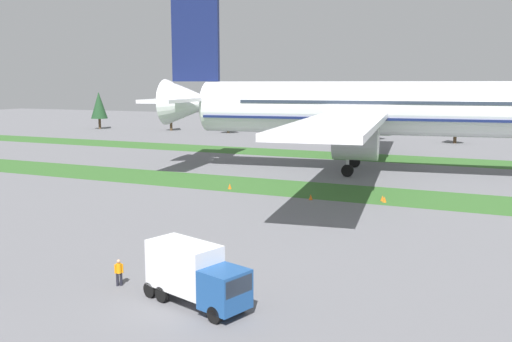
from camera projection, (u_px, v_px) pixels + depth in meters
The scene contains 10 objects.
grass_strip_near at pixel (263, 186), 70.80m from camera, with size 320.00×10.47×0.01m, color #336028.
grass_strip_far at pixel (335, 156), 100.57m from camera, with size 320.00×10.47×0.01m, color #336028.
airliner at pixel (371, 108), 80.09m from camera, with size 63.74×79.07×26.00m.
catering_truck at pixel (195, 273), 32.52m from camera, with size 7.33×4.31×3.58m.
ground_crew_marshaller at pixel (119, 271), 35.81m from camera, with size 0.48×0.37×1.74m.
taxiway_marker_0 at pixel (384, 199), 61.11m from camera, with size 0.44×0.44×0.63m, color orange.
taxiway_marker_1 at pixel (311, 197), 62.39m from camera, with size 0.44×0.44×0.60m, color orange.
taxiway_marker_2 at pixel (382, 198), 61.80m from camera, with size 0.44×0.44×0.60m, color orange.
taxiway_marker_3 at pixel (230, 186), 68.78m from camera, with size 0.44×0.44×0.68m, color orange.
distant_tree_line at pixel (374, 112), 128.94m from camera, with size 158.79×9.25×11.63m.
Camera 1 is at (27.38, -15.81, 12.83)m, focal length 39.40 mm.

